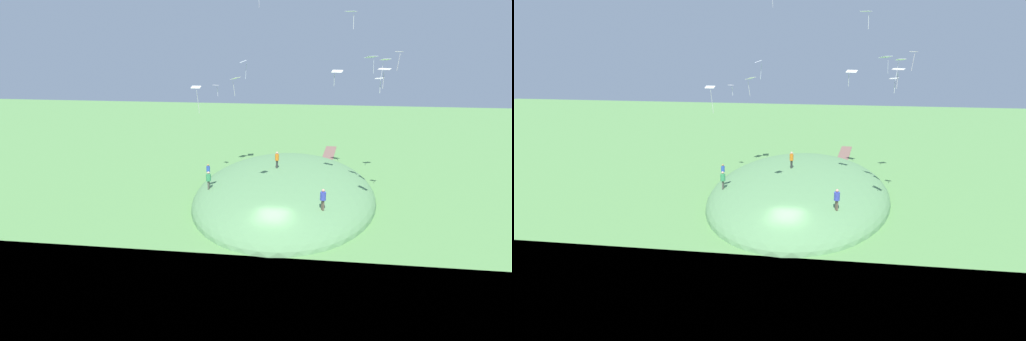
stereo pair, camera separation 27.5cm
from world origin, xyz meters
TOP-DOWN VIEW (x-y plane):
  - ground_plane at (0.00, 0.00)m, footprint 160.00×160.00m
  - grass_hill at (10.96, -0.10)m, footprint 29.84×17.85m
  - dirt_path at (28.51, -4.46)m, footprint 11.66×2.34m
  - person_on_hilltop at (11.70, 0.85)m, footprint 0.53×0.53m
  - person_with_child at (12.32, 8.17)m, footprint 0.50×0.50m
  - person_watching_kites at (1.99, -3.89)m, footprint 0.65×0.65m
  - person_walking_path at (7.09, 6.87)m, footprint 0.52×0.52m
  - kite_0 at (19.32, 5.51)m, footprint 1.22×0.90m
  - kite_2 at (19.56, 6.50)m, footprint 1.37×1.15m
  - kite_3 at (2.44, 6.53)m, footprint 0.55×0.77m
  - kite_4 at (7.25, -7.49)m, footprint 1.15×1.20m
  - kite_5 at (2.37, -8.11)m, footprint 0.90×1.06m
  - kite_6 at (16.36, 8.04)m, footprint 0.71×0.75m
  - kite_7 at (15.60, -6.00)m, footprint 1.21×1.26m
  - kite_8 at (16.88, -9.74)m, footprint 1.03×1.17m
  - kite_9 at (8.01, -9.87)m, footprint 0.71×0.75m
  - kite_10 at (9.28, -4.73)m, footprint 0.89×1.10m
  - kite_11 at (7.78, -8.36)m, footprint 1.16×0.93m

SIDE VIEW (x-z plane):
  - ground_plane at x=0.00m, z-range 0.00..0.00m
  - grass_hill at x=10.96m, z-range -2.53..2.53m
  - dirt_path at x=28.51m, z-range 0.00..0.04m
  - person_with_child at x=12.32m, z-range 1.12..2.71m
  - person_walking_path at x=7.09m, z-range 1.65..3.39m
  - person_watching_kites at x=1.99m, z-range 1.93..3.73m
  - person_on_hilltop at x=11.70m, z-range 2.74..4.45m
  - kite_6 at x=16.36m, z-range 9.62..10.87m
  - kite_2 at x=19.56m, z-range 9.68..11.86m
  - kite_3 at x=2.44m, z-range 10.21..12.37m
  - kite_11 at x=7.78m, z-range 11.23..12.56m
  - kite_10 at x=9.28m, z-range 11.61..13.08m
  - kite_0 at x=19.32m, z-range 11.60..13.73m
  - kite_5 at x=2.37m, z-range 12.22..13.73m
  - kite_8 at x=16.88m, z-range 11.91..14.14m
  - kite_4 at x=7.25m, z-range 12.96..14.44m
  - kite_9 at x=8.01m, z-range 13.19..14.83m
  - kite_7 at x=15.60m, z-range 16.90..18.64m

